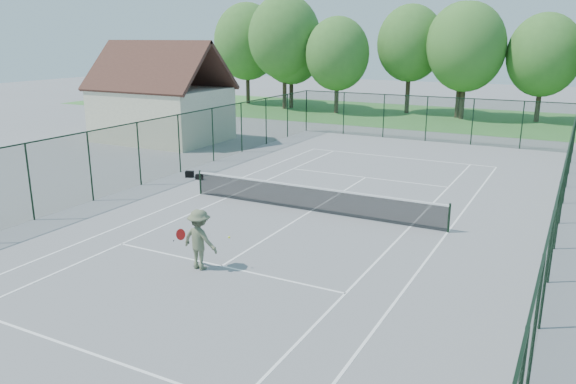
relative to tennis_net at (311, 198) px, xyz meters
name	(u,v)px	position (x,y,z in m)	size (l,w,h in m)	color
ground	(311,211)	(0.00, 0.00, -0.58)	(140.00, 140.00, 0.00)	gray
grass_far	(461,119)	(0.00, 30.00, -0.57)	(80.00, 16.00, 0.01)	#45883A
court_lines	(311,211)	(0.00, 0.00, -0.57)	(11.05, 23.85, 0.01)	white
tennis_net	(311,198)	(0.00, 0.00, 0.00)	(11.08, 0.08, 1.10)	black
fence_enclosure	(311,174)	(0.00, 0.00, 0.98)	(18.05, 36.05, 3.02)	#19331F
utility_building	(161,94)	(-16.00, 10.00, 2.54)	(8.60, 6.27, 6.63)	beige
tree_line_far	(467,47)	(0.00, 30.00, 5.42)	(39.40, 6.40, 9.70)	#3B2B1F
sports_bag_a	(190,174)	(-7.87, 2.29, -0.41)	(0.40, 0.24, 0.32)	black
sports_bag_b	(199,177)	(-7.16, 2.14, -0.44)	(0.34, 0.21, 0.27)	black
tennis_player	(200,239)	(-0.47, -6.83, 0.36)	(1.70, 0.94, 1.87)	#5D6548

